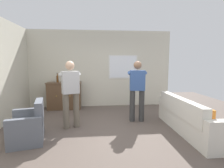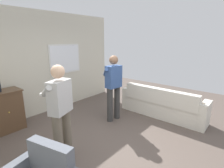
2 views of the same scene
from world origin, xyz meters
TOP-DOWN VIEW (x-y plane):
  - ground at (0.00, 0.00)m, footprint 10.40×10.40m
  - wall_back_with_window at (0.02, 2.66)m, footprint 5.20×0.15m
  - couch at (1.91, -0.11)m, footprint 0.57×2.30m
  - person_standing_left at (-0.84, 0.46)m, footprint 0.52×0.52m
  - person_standing_right at (0.93, 0.78)m, footprint 0.56×0.49m

SIDE VIEW (x-z plane):
  - ground at x=0.00m, z-range 0.00..0.00m
  - couch at x=1.91m, z-range -0.08..0.75m
  - person_standing_left at x=-0.84m, z-range 0.10..1.78m
  - person_standing_right at x=0.93m, z-range 0.10..1.78m
  - wall_back_with_window at x=0.02m, z-range 0.00..2.80m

